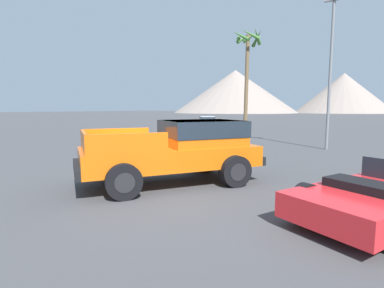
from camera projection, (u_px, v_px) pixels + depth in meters
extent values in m
plane|color=#424244|center=(156.00, 186.00, 8.13)|extent=(320.00, 320.00, 0.00)
cube|color=orange|center=(171.00, 156.00, 8.35)|extent=(4.11, 5.11, 0.56)
cube|color=orange|center=(202.00, 133.00, 8.64)|extent=(2.61, 2.72, 0.71)
cube|color=#1E2833|center=(202.00, 128.00, 8.63)|extent=(2.66, 2.78, 0.45)
cube|color=orange|center=(116.00, 137.00, 8.63)|extent=(1.04, 1.69, 0.48)
cube|color=orange|center=(128.00, 144.00, 6.93)|extent=(1.04, 1.69, 0.48)
cube|color=orange|center=(84.00, 141.00, 7.43)|extent=(1.64, 1.01, 0.48)
cube|color=black|center=(245.00, 157.00, 9.31)|extent=(1.72, 1.10, 0.24)
cube|color=black|center=(77.00, 169.00, 7.44)|extent=(1.72, 1.10, 0.24)
cylinder|color=black|center=(204.00, 159.00, 9.88)|extent=(0.72, 0.90, 0.85)
cylinder|color=#232326|center=(204.00, 159.00, 9.88)|extent=(0.54, 0.58, 0.47)
cylinder|color=black|center=(235.00, 171.00, 8.04)|extent=(0.72, 0.90, 0.85)
cylinder|color=#232326|center=(235.00, 171.00, 8.04)|extent=(0.54, 0.58, 0.47)
cylinder|color=black|center=(111.00, 166.00, 8.74)|extent=(0.72, 0.90, 0.85)
cylinder|color=#232326|center=(111.00, 166.00, 8.74)|extent=(0.54, 0.58, 0.47)
cylinder|color=black|center=(123.00, 181.00, 6.91)|extent=(0.72, 0.90, 0.85)
cylinder|color=#232326|center=(123.00, 181.00, 6.91)|extent=(0.54, 0.58, 0.47)
cube|color=black|center=(366.00, 186.00, 5.34)|extent=(1.49, 1.04, 0.16)
cylinder|color=black|center=(376.00, 182.00, 7.18)|extent=(0.45, 0.71, 0.68)
cylinder|color=#9E9EA3|center=(376.00, 182.00, 7.18)|extent=(0.35, 0.43, 0.37)
cylinder|color=black|center=(306.00, 201.00, 5.75)|extent=(0.45, 0.71, 0.68)
cylinder|color=#9E9EA3|center=(306.00, 201.00, 5.75)|extent=(0.35, 0.43, 0.37)
cube|color=white|center=(207.00, 123.00, 32.97)|extent=(4.01, 4.20, 0.56)
cube|color=white|center=(207.00, 118.00, 33.01)|extent=(2.27, 2.29, 0.45)
cube|color=#1E2833|center=(207.00, 118.00, 33.00)|extent=(2.32, 2.34, 0.27)
cylinder|color=black|center=(216.00, 125.00, 31.80)|extent=(0.58, 0.61, 0.63)
cylinder|color=#9E9EA3|center=(216.00, 125.00, 31.80)|extent=(0.40, 0.41, 0.35)
cylinder|color=black|center=(201.00, 125.00, 31.66)|extent=(0.58, 0.61, 0.63)
cylinder|color=#9E9EA3|center=(201.00, 125.00, 31.66)|extent=(0.40, 0.41, 0.35)
cylinder|color=black|center=(213.00, 124.00, 34.32)|extent=(0.58, 0.61, 0.63)
cylinder|color=#9E9EA3|center=(213.00, 124.00, 34.32)|extent=(0.40, 0.41, 0.35)
cylinder|color=black|center=(198.00, 124.00, 34.17)|extent=(0.58, 0.61, 0.63)
cylinder|color=#9E9EA3|center=(198.00, 124.00, 34.17)|extent=(0.40, 0.41, 0.35)
cylinder|color=slate|center=(330.00, 77.00, 14.90)|extent=(0.14, 0.14, 7.28)
cylinder|color=brown|center=(247.00, 83.00, 28.74)|extent=(0.36, 0.58, 8.99)
cone|color=#427533|center=(257.00, 36.00, 27.69)|extent=(0.66, 1.91, 1.33)
cone|color=#427533|center=(257.00, 38.00, 28.36)|extent=(1.68, 1.52, 1.40)
cone|color=#427533|center=(250.00, 38.00, 28.74)|extent=(1.50, 0.48, 0.94)
cone|color=#427533|center=(243.00, 38.00, 28.82)|extent=(1.07, 1.39, 1.11)
cone|color=#427533|center=(239.00, 37.00, 28.30)|extent=(0.93, 1.50, 1.00)
cone|color=#427533|center=(241.00, 35.00, 27.41)|extent=(1.99, 0.61, 1.32)
cone|color=#427533|center=(251.00, 34.00, 27.23)|extent=(1.52, 1.59, 1.07)
cone|color=gray|center=(243.00, 100.00, 130.47)|extent=(41.94, 41.94, 11.36)
cone|color=gray|center=(343.00, 93.00, 124.42)|extent=(38.39, 38.39, 16.48)
cone|color=gray|center=(235.00, 92.00, 130.55)|extent=(53.40, 53.40, 18.42)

